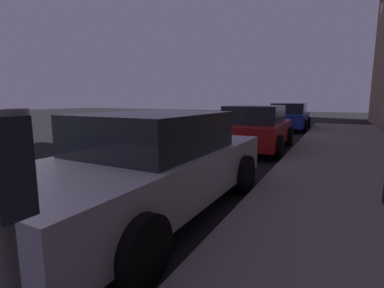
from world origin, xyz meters
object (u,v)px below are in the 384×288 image
at_px(parking_meter, 4,224).
at_px(car_blue, 289,117).
at_px(car_silver, 153,164).
at_px(car_red, 256,128).

bearing_deg(parking_meter, car_blue, 95.24).
relative_size(car_silver, car_blue, 1.07).
bearing_deg(car_blue, parking_meter, -84.76).
bearing_deg(car_red, parking_meter, -80.57).
height_order(parking_meter, car_blue, parking_meter).
distance_m(parking_meter, car_red, 8.69).
bearing_deg(parking_meter, car_red, 99.43).
bearing_deg(car_blue, car_silver, -90.00).
bearing_deg(car_silver, parking_meter, -63.01).
relative_size(parking_meter, car_blue, 0.33).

